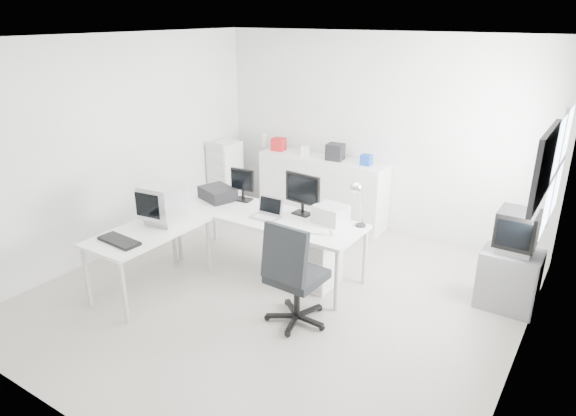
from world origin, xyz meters
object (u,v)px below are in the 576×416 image
Objects in this scene: laser_printer at (331,214)px; sideboard at (322,189)px; crt_monitor at (163,202)px; main_desk at (267,243)px; drawer_pedestal at (318,261)px; filing_cabinet at (226,176)px; laptop at (265,210)px; crt_tv at (517,232)px; lcd_monitor_small at (243,185)px; lcd_monitor_large at (303,195)px; side_desk at (151,260)px; office_chair at (297,271)px; tv_cabinet at (509,279)px; inkjet_printer at (218,193)px.

sideboard is (-1.01, 1.60, -0.35)m from laser_printer.
laser_printer is 0.71× the size of crt_monitor.
main_desk reaches higher than drawer_pedestal.
filing_cabinet is (-2.53, 1.38, 0.25)m from drawer_pedestal.
laser_printer is at bearing 26.76° from crt_monitor.
laptop is 0.62× the size of crt_tv.
drawer_pedestal is 1.43m from lcd_monitor_small.
lcd_monitor_large reaches higher than filing_cabinet.
crt_monitor is 3.87m from crt_tv.
main_desk is at bearing 115.74° from laptop.
main_desk is 1.71× the size of side_desk.
lcd_monitor_large is 1.22m from office_chair.
laptop is (0.90, 1.00, 0.48)m from side_desk.
tv_cabinet is 0.59× the size of filing_cabinet.
drawer_pedestal is 0.92× the size of tv_cabinet.
drawer_pedestal is at bearing -28.59° from filing_cabinet.
side_desk is 3.96× the size of laser_printer.
drawer_pedestal is at bearing 107.02° from office_chair.
laptop is at bearing -149.30° from laser_printer.
office_chair is (0.55, -1.00, -0.42)m from lcd_monitor_large.
lcd_monitor_large is 2.38m from crt_tv.
lcd_monitor_large is at bearing 121.71° from office_chair.
drawer_pedestal is 1.21× the size of crt_monitor.
lcd_monitor_small is at bearing 148.92° from laptop.
laptop reaches higher than main_desk.
crt_tv is (3.52, 1.61, -0.12)m from crt_monitor.
main_desk is 2.07× the size of office_chair.
crt_monitor is at bearing -111.73° from lcd_monitor_small.
drawer_pedestal is 0.58m from laser_printer.
crt_tv is at bearing 0.00° from tv_cabinet.
sideboard is at bearing 115.98° from lcd_monitor_large.
crt_monitor is 2.78m from sideboard.
lcd_monitor_small is at bearing -175.17° from lcd_monitor_large.
office_chair is (0.20, -0.80, 0.28)m from drawer_pedestal.
filing_cabinet is (-2.74, 2.18, -0.03)m from office_chair.
main_desk is at bearing -157.52° from laser_printer.
laser_printer is at bearing 39.52° from side_desk.
inkjet_printer is at bearing -169.58° from laser_printer.
inkjet_printer is 0.39× the size of office_chair.
lcd_monitor_large reaches higher than office_chair.
side_desk is 3.39× the size of lcd_monitor_small.
laptop is at bearing -80.90° from sideboard.
laptop is (-0.30, -0.35, -0.15)m from lcd_monitor_large.
lcd_monitor_small is at bearing 170.91° from drawer_pedestal.
tv_cabinet is at bearing 17.28° from lcd_monitor_large.
sideboard is 1.81× the size of filing_cabinet.
drawer_pedestal is 0.87m from office_chair.
office_chair is 1.77× the size of tv_cabinet.
crt_tv is (2.62, 0.86, 0.03)m from laptop.
main_desk and side_desk have the same top height.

